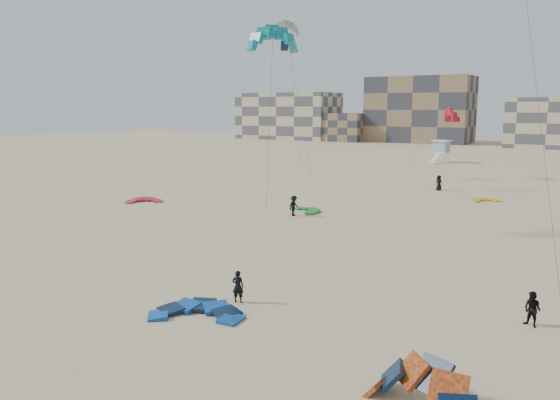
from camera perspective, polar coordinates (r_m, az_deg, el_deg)
The scene contains 17 objects.
ground at distance 25.94m, azimuth -9.38°, elevation -12.39°, with size 320.00×320.00×0.00m, color #D4B78E.
kite_ground_blue at distance 26.55m, azimuth -8.66°, elevation -11.84°, with size 4.04×4.20×0.68m, color blue, non-canonical shape.
kite_ground_red at distance 58.18m, azimuth -14.02°, elevation -0.21°, with size 3.41×3.59×0.67m, color red, non-canonical shape.
kite_ground_green at distance 51.37m, azimuth 2.89°, elevation -1.21°, with size 2.94×3.12×0.41m, color green, non-canonical shape.
kite_ground_yellow at distance 60.81m, azimuth 20.63°, elevation -0.12°, with size 2.89×3.03×0.39m, color yellow, non-canonical shape.
kitesurfer_main at distance 27.72m, azimuth -4.42°, elevation -9.00°, with size 0.60×0.40×1.66m, color black.
kitesurfer_b at distance 27.20m, azimuth 24.87°, elevation -10.32°, with size 0.78×0.61×1.61m, color black.
kitesurfer_c at distance 49.18m, azimuth 1.45°, elevation -0.60°, with size 1.19×0.69×1.85m, color black.
kitesurfer_e at distance 66.97m, azimuth 16.26°, elevation 1.74°, with size 0.88×0.57×1.81m, color black.
kite_fly_teal_a at distance 43.18m, azimuth -0.77°, elevation 16.27°, with size 5.19×5.21×15.11m.
kite_fly_grey at distance 66.48m, azimuth 0.66°, elevation 17.35°, with size 10.40×10.43×18.70m.
kite_fly_navy at distance 76.42m, azimuth 0.91°, elevation 15.76°, with size 6.11×5.55×18.06m.
kite_fly_red at distance 78.84m, azimuth 17.48°, elevation 8.33°, with size 4.94×4.92×8.80m.
lifeguard_tower_far at distance 101.12m, azimuth 16.51°, elevation 4.88°, with size 3.24×5.62×3.92m.
condo_west_a at distance 171.24m, azimuth 0.89°, elevation 8.76°, with size 30.00×15.00×14.00m, color beige.
condo_west_b at distance 158.93m, azimuth 14.39°, elevation 9.12°, with size 28.00×14.00×18.00m, color #886D52.
condo_fill_left at distance 160.41m, azimuth 6.77°, elevation 7.57°, with size 12.00×10.00×8.00m, color #886D52.
Camera 1 is at (15.73, -18.21, 9.68)m, focal length 35.00 mm.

